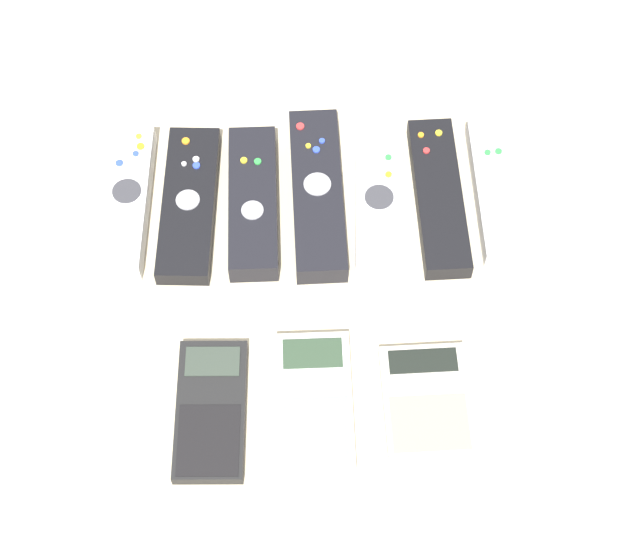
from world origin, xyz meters
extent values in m
plane|color=beige|center=(0.00, 0.00, 0.00)|extent=(3.00, 3.00, 0.00)
cube|color=white|center=(-0.20, 0.13, 0.01)|extent=(0.05, 0.18, 0.03)
cylinder|color=#38383D|center=(-0.20, 0.14, 0.03)|extent=(0.03, 0.03, 0.00)
cylinder|color=orange|center=(-0.19, 0.19, 0.03)|extent=(0.01, 0.01, 0.00)
cylinder|color=blue|center=(-0.19, 0.18, 0.03)|extent=(0.01, 0.01, 0.00)
cylinder|color=blue|center=(-0.21, 0.17, 0.03)|extent=(0.01, 0.01, 0.00)
cylinder|color=yellow|center=(-0.19, 0.21, 0.03)|extent=(0.01, 0.01, 0.00)
cube|color=black|center=(-0.14, 0.13, 0.01)|extent=(0.06, 0.19, 0.02)
cylinder|color=#99999E|center=(-0.14, 0.13, 0.02)|extent=(0.03, 0.03, 0.00)
cylinder|color=blue|center=(-0.13, 0.17, 0.02)|extent=(0.01, 0.01, 0.00)
cylinder|color=silver|center=(-0.14, 0.17, 0.02)|extent=(0.01, 0.01, 0.00)
cylinder|color=silver|center=(-0.13, 0.18, 0.02)|extent=(0.01, 0.01, 0.00)
cylinder|color=orange|center=(-0.14, 0.20, 0.02)|extent=(0.01, 0.01, 0.00)
cube|color=black|center=(-0.07, 0.13, 0.01)|extent=(0.05, 0.18, 0.03)
cylinder|color=#99999E|center=(-0.07, 0.11, 0.03)|extent=(0.02, 0.02, 0.00)
cylinder|color=green|center=(-0.06, 0.17, 0.03)|extent=(0.01, 0.01, 0.00)
cylinder|color=yellow|center=(-0.08, 0.17, 0.03)|extent=(0.01, 0.01, 0.00)
cube|color=black|center=(0.00, 0.14, 0.01)|extent=(0.06, 0.20, 0.03)
cylinder|color=#99999E|center=(0.00, 0.14, 0.03)|extent=(0.03, 0.03, 0.00)
cylinder|color=red|center=(-0.02, 0.21, 0.03)|extent=(0.01, 0.01, 0.00)
cylinder|color=blue|center=(0.01, 0.19, 0.03)|extent=(0.01, 0.01, 0.00)
cylinder|color=yellow|center=(-0.01, 0.19, 0.03)|extent=(0.01, 0.01, 0.00)
cylinder|color=blue|center=(0.00, 0.18, 0.03)|extent=(0.01, 0.01, 0.00)
cube|color=#B7B7BC|center=(0.06, 0.13, 0.01)|extent=(0.06, 0.16, 0.02)
cylinder|color=#38383D|center=(0.06, 0.13, 0.02)|extent=(0.03, 0.03, 0.00)
cylinder|color=green|center=(0.08, 0.18, 0.02)|extent=(0.01, 0.01, 0.00)
cylinder|color=orange|center=(0.08, 0.15, 0.02)|extent=(0.01, 0.01, 0.00)
cube|color=black|center=(0.13, 0.13, 0.01)|extent=(0.05, 0.19, 0.02)
cylinder|color=orange|center=(0.11, 0.20, 0.02)|extent=(0.01, 0.01, 0.00)
cylinder|color=red|center=(0.12, 0.18, 0.02)|extent=(0.01, 0.01, 0.00)
cylinder|color=yellow|center=(0.13, 0.21, 0.02)|extent=(0.01, 0.01, 0.00)
cube|color=#B7B7BC|center=(0.19, 0.14, 0.01)|extent=(0.06, 0.17, 0.02)
cylinder|color=silver|center=(0.19, 0.13, 0.02)|extent=(0.03, 0.03, 0.00)
cylinder|color=green|center=(0.19, 0.18, 0.03)|extent=(0.01, 0.01, 0.00)
cylinder|color=green|center=(0.18, 0.18, 0.03)|extent=(0.01, 0.01, 0.00)
cylinder|color=silver|center=(0.20, 0.20, 0.03)|extent=(0.01, 0.01, 0.00)
cube|color=black|center=(-0.11, -0.10, 0.01)|extent=(0.07, 0.14, 0.01)
cube|color=#333D33|center=(-0.11, -0.06, 0.01)|extent=(0.05, 0.03, 0.00)
cube|color=black|center=(-0.11, -0.14, 0.01)|extent=(0.06, 0.07, 0.00)
cube|color=silver|center=(-0.01, -0.10, 0.01)|extent=(0.07, 0.14, 0.02)
cube|color=#2D422D|center=(-0.01, -0.05, 0.02)|extent=(0.06, 0.03, 0.00)
cube|color=gray|center=(-0.01, -0.13, 0.02)|extent=(0.06, 0.07, 0.00)
cube|color=beige|center=(0.10, -0.10, 0.01)|extent=(0.09, 0.11, 0.01)
cube|color=black|center=(0.10, -0.06, 0.01)|extent=(0.07, 0.03, 0.00)
cube|color=gray|center=(0.10, -0.13, 0.01)|extent=(0.07, 0.06, 0.00)
camera|label=1|loc=(-0.01, -0.50, 0.95)|focal=60.00mm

